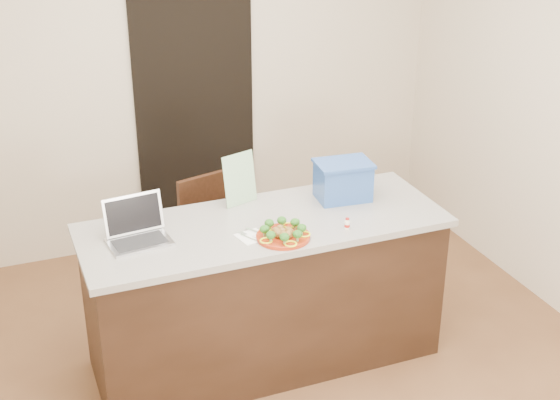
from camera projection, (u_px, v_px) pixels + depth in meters
name	position (u px, v px, depth m)	size (l,w,h in m)	color
ground	(281.00, 381.00, 4.54)	(4.00, 4.00, 0.00)	brown
room_shell	(281.00, 116.00, 3.86)	(4.00, 4.00, 4.00)	white
doorway	(195.00, 115.00, 5.82)	(0.90, 0.02, 2.00)	black
island	(265.00, 292.00, 4.55)	(2.06, 0.76, 0.92)	black
plate	(283.00, 236.00, 4.18)	(0.29, 0.29, 0.02)	#9C290E
meatballs	(283.00, 232.00, 4.16)	(0.12, 0.12, 0.04)	olive
broccoli	(283.00, 229.00, 4.16)	(0.24, 0.24, 0.04)	#1D5115
pepper_rings	(283.00, 235.00, 4.18)	(0.29, 0.28, 0.01)	yellow
napkin	(252.00, 237.00, 4.19)	(0.15, 0.15, 0.01)	white
fork	(247.00, 236.00, 4.19)	(0.07, 0.15, 0.00)	silver
knife	(258.00, 236.00, 4.19)	(0.07, 0.19, 0.01)	white
yogurt_bottle	(347.00, 224.00, 4.27)	(0.03, 0.03, 0.06)	white
laptop	(137.00, 229.00, 4.15)	(0.35, 0.29, 0.23)	#B6B7BB
leaflet	(240.00, 179.00, 4.53)	(0.22, 0.00, 0.31)	white
blue_box	(343.00, 180.00, 4.60)	(0.35, 0.26, 0.23)	#2B529E
chair	(210.00, 233.00, 5.15)	(0.47, 0.48, 0.88)	#381D10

